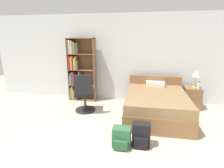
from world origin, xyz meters
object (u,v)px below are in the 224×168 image
at_px(nightstand, 191,98).
at_px(bookshelf, 78,70).
at_px(table_lamp, 196,74).
at_px(water_bottle, 199,85).
at_px(backpack_black, 141,135).
at_px(bed, 156,104).
at_px(backpack_green, 121,138).
at_px(office_chair, 85,95).

bearing_deg(nightstand, bookshelf, 178.27).
height_order(bookshelf, table_lamp, bookshelf).
xyz_separation_m(nightstand, water_bottle, (0.11, -0.12, 0.39)).
xyz_separation_m(nightstand, backpack_black, (-1.34, -2.07, -0.09)).
relative_size(bed, backpack_green, 5.24).
xyz_separation_m(bookshelf, water_bottle, (3.43, -0.22, -0.27)).
relative_size(nightstand, backpack_green, 1.64).
bearing_deg(water_bottle, backpack_green, -131.27).
relative_size(bed, water_bottle, 9.56).
xyz_separation_m(office_chair, water_bottle, (2.93, 0.70, 0.21)).
bearing_deg(bookshelf, table_lamp, -2.29).
relative_size(bookshelf, water_bottle, 9.55).
height_order(nightstand, backpack_green, nightstand).
distance_m(bed, water_bottle, 1.32).
distance_m(backpack_black, backpack_green, 0.36).
xyz_separation_m(table_lamp, water_bottle, (0.07, -0.08, -0.27)).
height_order(nightstand, backpack_black, nightstand).
bearing_deg(office_chair, backpack_black, -40.30).
height_order(water_bottle, backpack_green, water_bottle).
bearing_deg(bookshelf, backpack_black, -47.63).
relative_size(backpack_black, backpack_green, 1.20).
xyz_separation_m(water_bottle, backpack_black, (-1.45, -1.96, -0.48)).
bearing_deg(water_bottle, office_chair, -166.64).
bearing_deg(backpack_green, nightstand, 52.06).
bearing_deg(backpack_black, bookshelf, 132.37).
height_order(nightstand, table_lamp, table_lamp).
bearing_deg(nightstand, table_lamp, -39.12).
relative_size(table_lamp, backpack_green, 1.32).
bearing_deg(bed, office_chair, -176.57).
height_order(bookshelf, backpack_black, bookshelf).
bearing_deg(office_chair, nightstand, 16.09).
height_order(bed, nightstand, bed).
xyz_separation_m(office_chair, nightstand, (2.82, 0.82, -0.19)).
bearing_deg(backpack_green, table_lamp, 50.92).
bearing_deg(nightstand, bed, -145.02).
relative_size(office_chair, backpack_black, 2.38).
xyz_separation_m(bed, office_chair, (-1.82, -0.11, 0.18)).
height_order(bed, office_chair, office_chair).
distance_m(table_lamp, backpack_black, 2.58).
distance_m(bed, office_chair, 1.83).
bearing_deg(nightstand, water_bottle, -47.56).
relative_size(water_bottle, backpack_green, 0.55).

